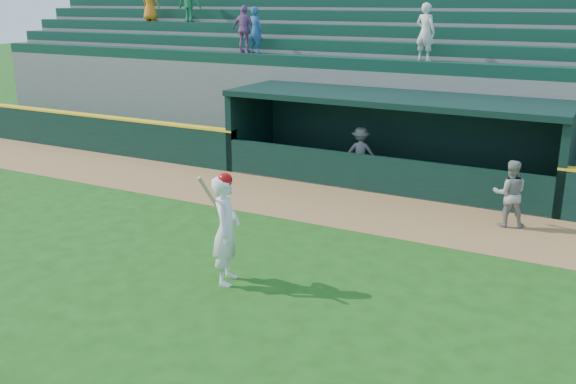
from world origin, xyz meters
name	(u,v)px	position (x,y,z in m)	size (l,w,h in m)	color
ground	(247,281)	(0.00, 0.00, 0.00)	(120.00, 120.00, 0.00)	#194D13
warning_track	(351,208)	(0.00, 4.90, 0.01)	(40.00, 3.00, 0.01)	olive
field_wall_left	(51,128)	(-12.25, 6.55, 0.60)	(15.50, 0.30, 1.20)	black
wall_stripe_left	(49,111)	(-12.25, 6.55, 1.23)	(15.50, 0.32, 0.06)	yellow
dugout_player_front	(510,194)	(3.65, 5.41, 0.78)	(0.75, 0.59, 1.55)	gray
dugout_player_inside	(360,152)	(-0.95, 7.80, 0.73)	(0.94, 0.54, 1.46)	#A5A5A0
dugout	(395,133)	(0.00, 8.00, 1.36)	(9.40, 2.80, 2.46)	slate
stands	(441,79)	(-0.02, 12.57, 2.40)	(34.50, 6.25, 7.56)	slate
batter_at_plate	(226,229)	(-0.31, -0.17, 1.04)	(0.70, 0.91, 2.10)	white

